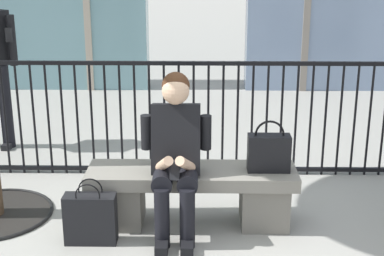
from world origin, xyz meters
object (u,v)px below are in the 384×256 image
seated_person_with_phone (176,150)px  stone_bench (192,191)px  shopping_bag (90,218)px  handbag_on_bench (269,152)px

seated_person_with_phone → stone_bench: bearing=48.0°
seated_person_with_phone → shopping_bag: 0.79m
stone_bench → shopping_bag: (-0.73, -0.32, -0.08)m
handbag_on_bench → shopping_bag: (-1.31, -0.31, -0.41)m
shopping_bag → seated_person_with_phone: bearing=17.1°
seated_person_with_phone → handbag_on_bench: size_ratio=3.06×
stone_bench → seated_person_with_phone: 0.42m
stone_bench → shopping_bag: 0.80m
handbag_on_bench → shopping_bag: bearing=-166.8°
shopping_bag → stone_bench: bearing=23.5°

